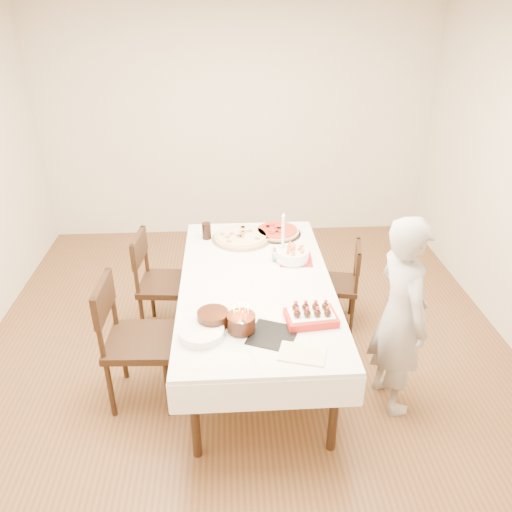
{
  "coord_description": "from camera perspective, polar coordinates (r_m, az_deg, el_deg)",
  "views": [
    {
      "loc": [
        -0.13,
        -3.26,
        2.69
      ],
      "look_at": [
        0.07,
        -0.02,
        0.96
      ],
      "focal_mm": 35.0,
      "sensor_mm": 36.0,
      "label": 1
    }
  ],
  "objects": [
    {
      "name": "box_lid",
      "position": [
        3.09,
        5.3,
        -11.14
      ],
      "size": [
        0.32,
        0.26,
        0.02
      ],
      "primitive_type": "cube",
      "rotation": [
        0.0,
        0.0,
        -0.29
      ],
      "color": "beige",
      "rests_on": "dining_table"
    },
    {
      "name": "taper_candle",
      "position": [
        4.01,
        3.1,
        2.29
      ],
      "size": [
        0.09,
        0.09,
        0.41
      ],
      "primitive_type": "cylinder",
      "rotation": [
        0.0,
        0.0,
        0.04
      ],
      "color": "white",
      "rests_on": "dining_table"
    },
    {
      "name": "person",
      "position": [
        3.55,
        16.16,
        -6.65
      ],
      "size": [
        0.45,
        0.6,
        1.48
      ],
      "primitive_type": "imported",
      "rotation": [
        0.0,
        0.0,
        1.77
      ],
      "color": "#B4B0AA",
      "rests_on": "floor"
    },
    {
      "name": "chair_left_dessert",
      "position": [
        3.67,
        -13.07,
        -9.51
      ],
      "size": [
        0.53,
        0.53,
        1.0
      ],
      "primitive_type": null,
      "rotation": [
        0.0,
        0.0,
        3.1
      ],
      "color": "black",
      "rests_on": "floor"
    },
    {
      "name": "plate_stack",
      "position": [
        3.21,
        -6.24,
        -8.73
      ],
      "size": [
        0.37,
        0.37,
        0.06
      ],
      "primitive_type": "cylinder",
      "rotation": [
        0.0,
        0.0,
        -0.34
      ],
      "color": "white",
      "rests_on": "dining_table"
    },
    {
      "name": "chair_left_savory",
      "position": [
        4.35,
        -10.22,
        -3.17
      ],
      "size": [
        0.52,
        0.52,
        0.94
      ],
      "primitive_type": null,
      "rotation": [
        0.0,
        0.0,
        3.05
      ],
      "color": "black",
      "rests_on": "floor"
    },
    {
      "name": "pasta_bowl",
      "position": [
        4.05,
        4.16,
        0.14
      ],
      "size": [
        0.33,
        0.33,
        0.09
      ],
      "primitive_type": "cylinder",
      "rotation": [
        0.0,
        0.0,
        0.25
      ],
      "color": "white",
      "rests_on": "dining_table"
    },
    {
      "name": "floor",
      "position": [
        4.23,
        -0.95,
        -11.47
      ],
      "size": [
        5.0,
        5.0,
        0.0
      ],
      "primitive_type": "plane",
      "color": "brown",
      "rests_on": "ground"
    },
    {
      "name": "dining_table",
      "position": [
        3.99,
        0.0,
        -7.5
      ],
      "size": [
        1.9,
        2.42,
        0.75
      ],
      "primitive_type": "cube",
      "rotation": [
        0.0,
        0.0,
        0.41
      ],
      "color": "silver",
      "rests_on": "floor"
    },
    {
      "name": "chair_right_savory",
      "position": [
        4.47,
        9.06,
        -3.22
      ],
      "size": [
        0.49,
        0.49,
        0.8
      ],
      "primitive_type": null,
      "rotation": [
        0.0,
        0.0,
        -0.21
      ],
      "color": "black",
      "rests_on": "floor"
    },
    {
      "name": "shaker_pair",
      "position": [
        4.03,
        2.15,
        -0.03
      ],
      "size": [
        0.1,
        0.1,
        0.1
      ],
      "primitive_type": null,
      "rotation": [
        0.0,
        0.0,
        0.22
      ],
      "color": "white",
      "rests_on": "dining_table"
    },
    {
      "name": "strawberry_box",
      "position": [
        3.34,
        6.31,
        -6.85
      ],
      "size": [
        0.35,
        0.26,
        0.08
      ],
      "primitive_type": null,
      "rotation": [
        0.0,
        0.0,
        0.11
      ],
      "color": "#A71A13",
      "rests_on": "dining_table"
    },
    {
      "name": "china_plate",
      "position": [
        3.27,
        -5.05,
        -8.4
      ],
      "size": [
        0.25,
        0.25,
        0.01
      ],
      "primitive_type": "cylinder",
      "rotation": [
        0.0,
        0.0,
        -0.21
      ],
      "color": "white",
      "rests_on": "dining_table"
    },
    {
      "name": "cake_board",
      "position": [
        3.22,
        1.92,
        -9.08
      ],
      "size": [
        0.37,
        0.37,
        0.01
      ],
      "primitive_type": "cube",
      "rotation": [
        0.0,
        0.0,
        -0.39
      ],
      "color": "black",
      "rests_on": "dining_table"
    },
    {
      "name": "red_placemat",
      "position": [
        4.09,
        4.53,
        -0.4
      ],
      "size": [
        0.28,
        0.28,
        0.01
      ],
      "primitive_type": "cube",
      "rotation": [
        0.0,
        0.0,
        -0.06
      ],
      "color": "#B21E1E",
      "rests_on": "dining_table"
    },
    {
      "name": "pizza_pepperoni",
      "position": [
        4.51,
        2.44,
        2.81
      ],
      "size": [
        0.5,
        0.5,
        0.04
      ],
      "primitive_type": "cylinder",
      "rotation": [
        0.0,
        0.0,
        0.18
      ],
      "color": "red",
      "rests_on": "dining_table"
    },
    {
      "name": "birthday_cake",
      "position": [
        3.21,
        -1.71,
        -7.09
      ],
      "size": [
        0.24,
        0.24,
        0.17
      ],
      "primitive_type": "cylinder",
      "rotation": [
        0.0,
        0.0,
        -0.41
      ],
      "color": "black",
      "rests_on": "dining_table"
    },
    {
      "name": "pizza_white",
      "position": [
        4.4,
        -1.65,
        2.15
      ],
      "size": [
        0.67,
        0.67,
        0.04
      ],
      "primitive_type": "cylinder",
      "rotation": [
        0.0,
        0.0,
        -0.3
      ],
      "color": "beige",
      "rests_on": "dining_table"
    },
    {
      "name": "wall_back",
      "position": [
        5.92,
        -2.2,
        14.92
      ],
      "size": [
        4.5,
        0.04,
        2.7
      ],
      "primitive_type": "cube",
      "color": "beige",
      "rests_on": "floor"
    },
    {
      "name": "layer_cake",
      "position": [
        3.29,
        -4.94,
        -7.18
      ],
      "size": [
        0.31,
        0.31,
        0.11
      ],
      "primitive_type": "cylinder",
      "rotation": [
        0.0,
        0.0,
        0.19
      ],
      "color": "black",
      "rests_on": "dining_table"
    },
    {
      "name": "cola_glass",
      "position": [
        4.42,
        -5.67,
        2.87
      ],
      "size": [
        0.09,
        0.09,
        0.15
      ],
      "primitive_type": "cylinder",
      "rotation": [
        0.0,
        0.0,
        -0.15
      ],
      "color": "black",
      "rests_on": "dining_table"
    }
  ]
}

